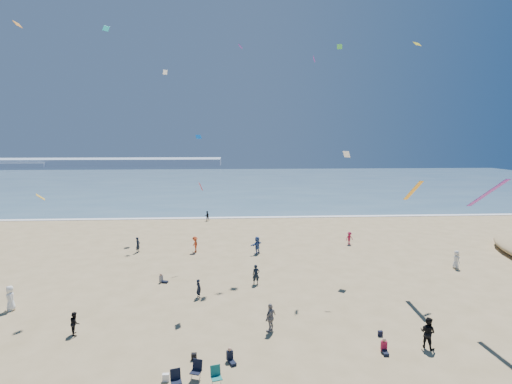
{
  "coord_description": "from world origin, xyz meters",
  "views": [
    {
      "loc": [
        0.52,
        -17.05,
        12.52
      ],
      "look_at": [
        2.0,
        8.0,
        9.12
      ],
      "focal_mm": 28.0,
      "sensor_mm": 36.0,
      "label": 1
    }
  ],
  "objects": [
    {
      "name": "seated_group",
      "position": [
        2.52,
        4.08,
        0.42
      ],
      "size": [
        15.98,
        22.57,
        0.84
      ],
      "color": "white",
      "rests_on": "ground"
    },
    {
      "name": "headland_far",
      "position": [
        -60.0,
        170.0,
        1.6
      ],
      "size": [
        110.0,
        20.0,
        3.2
      ],
      "primitive_type": "cube",
      "color": "#7A8EA8",
      "rests_on": "ground"
    },
    {
      "name": "headland_near",
      "position": [
        -100.0,
        165.0,
        1.0
      ],
      "size": [
        40.0,
        14.0,
        2.0
      ],
      "primitive_type": "cube",
      "color": "#7A8EA8",
      "rests_on": "ground"
    },
    {
      "name": "white_tote",
      "position": [
        -3.02,
        2.4,
        0.2
      ],
      "size": [
        0.35,
        0.2,
        0.4
      ],
      "primitive_type": "cube",
      "color": "white",
      "rests_on": "ground"
    },
    {
      "name": "standing_flyers",
      "position": [
        4.25,
        16.62,
        0.88
      ],
      "size": [
        38.65,
        45.41,
        1.91
      ],
      "color": "black",
      "rests_on": "ground"
    },
    {
      "name": "surf_line",
      "position": [
        0.0,
        45.0,
        0.04
      ],
      "size": [
        220.0,
        1.2,
        0.08
      ],
      "primitive_type": "cube",
      "color": "white",
      "rests_on": "ground"
    },
    {
      "name": "black_backpack",
      "position": [
        -1.76,
        4.35,
        0.19
      ],
      "size": [
        0.3,
        0.22,
        0.38
      ],
      "primitive_type": "cube",
      "color": "black",
      "rests_on": "ground"
    },
    {
      "name": "chair_cluster",
      "position": [
        -1.41,
        1.95,
        0.5
      ],
      "size": [
        2.74,
        1.55,
        1.0
      ],
      "color": "black",
      "rests_on": "ground"
    },
    {
      "name": "navy_bag",
      "position": [
        9.85,
        6.41,
        0.17
      ],
      "size": [
        0.28,
        0.18,
        0.34
      ],
      "primitive_type": "cube",
      "color": "black",
      "rests_on": "ground"
    },
    {
      "name": "ocean",
      "position": [
        0.0,
        95.0,
        0.03
      ],
      "size": [
        220.0,
        100.0,
        0.06
      ],
      "primitive_type": "cube",
      "color": "#476B84",
      "rests_on": "ground"
    },
    {
      "name": "kites_aloft",
      "position": [
        9.24,
        12.85,
        14.96
      ],
      "size": [
        33.71,
        43.83,
        27.9
      ],
      "color": "green",
      "rests_on": "ground"
    }
  ]
}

